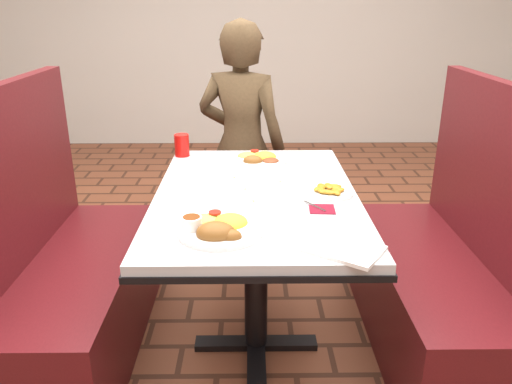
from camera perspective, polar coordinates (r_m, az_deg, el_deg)
dining_table at (r=2.04m, az=0.00°, el=-2.53°), size 0.81×1.21×0.75m
booth_bench_left at (r=2.32m, az=-20.45°, el=-9.85°), size 0.47×1.20×1.17m
booth_bench_right at (r=2.33m, az=20.29°, el=-9.60°), size 0.47×1.20×1.17m
diner_person at (r=2.85m, az=-1.65°, el=5.25°), size 0.58×0.46×1.39m
near_dinner_plate at (r=1.64m, az=-4.35°, el=-3.66°), size 0.29×0.29×0.09m
far_dinner_plate at (r=2.38m, az=0.34°, el=4.06°), size 0.27×0.27×0.07m
plantain_plate at (r=2.00m, az=8.31°, el=0.14°), size 0.19×0.19×0.03m
maroon_napkin at (r=1.85m, az=7.55°, el=-1.94°), size 0.10×0.10×0.00m
spoon_utensil at (r=1.86m, az=6.70°, el=-1.60°), size 0.07×0.10×0.00m
red_tumbler at (r=2.49m, az=-8.47°, el=5.31°), size 0.07×0.07×0.11m
paper_napkin at (r=1.56m, az=10.07°, el=-6.44°), size 0.27×0.26×0.01m
knife_utensil at (r=1.68m, az=-1.11°, el=-3.90°), size 0.03×0.18×0.00m
fork_utensil at (r=1.69m, az=-1.49°, el=-3.68°), size 0.03×0.16×0.00m
lettuce_shreds at (r=2.06m, az=1.09°, el=0.63°), size 0.28×0.32×0.00m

